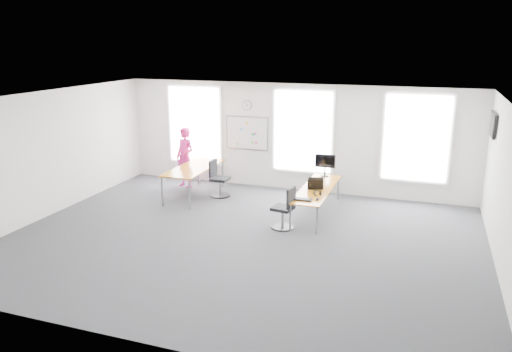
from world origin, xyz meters
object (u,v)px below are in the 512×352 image
at_px(desk_left, 194,169).
at_px(keyboard, 301,199).
at_px(desk_right, 317,190).
at_px(person, 185,157).
at_px(chair_left, 218,180).
at_px(monitor, 325,163).
at_px(headphones, 317,193).
at_px(chair_right, 285,210).

xyz_separation_m(desk_left, keyboard, (3.35, -1.36, -0.07)).
bearing_deg(keyboard, desk_right, 83.55).
bearing_deg(person, chair_left, -2.44).
relative_size(desk_right, keyboard, 5.56).
distance_m(person, monitor, 4.07).
xyz_separation_m(keyboard, headphones, (0.25, 0.50, 0.04)).
distance_m(chair_right, monitor, 2.44).
xyz_separation_m(person, headphones, (4.24, -1.59, -0.16)).
bearing_deg(desk_right, chair_left, 168.87).
distance_m(chair_right, person, 4.32).
distance_m(desk_left, monitor, 3.53).
bearing_deg(chair_left, headphones, -108.42).
height_order(desk_right, person, person).
bearing_deg(person, headphones, -0.89).
bearing_deg(monitor, chair_left, -170.42).
bearing_deg(desk_left, chair_right, -26.75).
relative_size(chair_left, keyboard, 2.06).
bearing_deg(desk_left, keyboard, -22.09).
bearing_deg(desk_left, desk_right, -5.59).
bearing_deg(monitor, person, 178.91).
relative_size(chair_right, chair_left, 0.97).
xyz_separation_m(chair_right, keyboard, (0.33, 0.16, 0.24)).
height_order(keyboard, headphones, headphones).
bearing_deg(keyboard, person, 152.98).
distance_m(desk_left, person, 0.98).
bearing_deg(chair_right, person, -113.46).
distance_m(desk_right, person, 4.26).
bearing_deg(chair_left, monitor, -76.82).
bearing_deg(chair_left, desk_right, -99.66).
distance_m(chair_left, monitor, 2.93).
bearing_deg(keyboard, chair_left, 150.60).
relative_size(chair_left, person, 0.58).
xyz_separation_m(desk_right, chair_left, (-2.86, 0.56, -0.18)).
xyz_separation_m(chair_left, keyboard, (2.73, -1.58, 0.23)).
xyz_separation_m(desk_right, desk_left, (-3.48, 0.34, 0.13)).
xyz_separation_m(desk_right, headphones, (0.12, -0.52, 0.09)).
height_order(desk_right, chair_right, chair_right).
xyz_separation_m(desk_right, monitor, (-0.05, 1.15, 0.40)).
bearing_deg(person, keyboard, -8.01).
bearing_deg(desk_right, chair_right, -111.13).
bearing_deg(headphones, desk_right, 112.15).
height_order(person, headphones, person).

